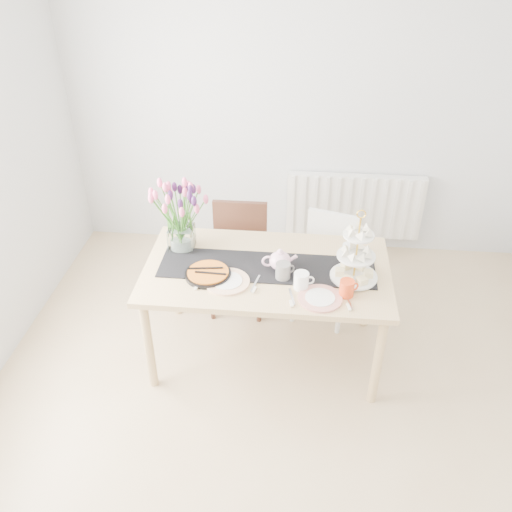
# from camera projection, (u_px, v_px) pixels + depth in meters

# --- Properties ---
(room_shell) EXTENTS (4.50, 4.50, 4.50)m
(room_shell) POSITION_uv_depth(u_px,v_px,m) (291.00, 264.00, 2.60)
(room_shell) COLOR tan
(room_shell) RESTS_ON ground
(radiator) EXTENTS (1.20, 0.08, 0.60)m
(radiator) POSITION_uv_depth(u_px,v_px,m) (354.00, 206.00, 4.84)
(radiator) COLOR white
(radiator) RESTS_ON room_shell
(dining_table) EXTENTS (1.60, 0.90, 0.75)m
(dining_table) POSITION_uv_depth(u_px,v_px,m) (267.00, 277.00, 3.57)
(dining_table) COLOR tan
(dining_table) RESTS_ON ground
(chair_brown) EXTENTS (0.42, 0.42, 0.84)m
(chair_brown) POSITION_uv_depth(u_px,v_px,m) (239.00, 249.00, 4.19)
(chair_brown) COLOR #3B1E15
(chair_brown) RESTS_ON ground
(chair_white) EXTENTS (0.50, 0.50, 0.81)m
(chair_white) POSITION_uv_depth(u_px,v_px,m) (328.00, 259.00, 4.11)
(chair_white) COLOR white
(chair_white) RESTS_ON ground
(table_runner) EXTENTS (1.40, 0.35, 0.01)m
(table_runner) POSITION_uv_depth(u_px,v_px,m) (267.00, 267.00, 3.52)
(table_runner) COLOR black
(table_runner) RESTS_ON dining_table
(tulip_vase) EXTENTS (0.60, 0.60, 0.51)m
(tulip_vase) POSITION_uv_depth(u_px,v_px,m) (179.00, 206.00, 3.54)
(tulip_vase) COLOR silver
(tulip_vase) RESTS_ON dining_table
(cake_stand) EXTENTS (0.30, 0.30, 0.44)m
(cake_stand) POSITION_uv_depth(u_px,v_px,m) (355.00, 262.00, 3.36)
(cake_stand) COLOR gold
(cake_stand) RESTS_ON dining_table
(teapot) EXTENTS (0.25, 0.22, 0.14)m
(teapot) POSITION_uv_depth(u_px,v_px,m) (280.00, 261.00, 3.47)
(teapot) COLOR white
(teapot) RESTS_ON dining_table
(cream_jug) EXTENTS (0.11, 0.11, 0.08)m
(cream_jug) POSITION_uv_depth(u_px,v_px,m) (348.00, 250.00, 3.63)
(cream_jug) COLOR white
(cream_jug) RESTS_ON dining_table
(tart_tin) EXTENTS (0.29, 0.29, 0.04)m
(tart_tin) POSITION_uv_depth(u_px,v_px,m) (208.00, 274.00, 3.44)
(tart_tin) COLOR black
(tart_tin) RESTS_ON dining_table
(mug_grey) EXTENTS (0.13, 0.13, 0.11)m
(mug_grey) POSITION_uv_depth(u_px,v_px,m) (283.00, 271.00, 3.40)
(mug_grey) COLOR slate
(mug_grey) RESTS_ON dining_table
(mug_white) EXTENTS (0.11, 0.11, 0.11)m
(mug_white) POSITION_uv_depth(u_px,v_px,m) (301.00, 281.00, 3.32)
(mug_white) COLOR white
(mug_white) RESTS_ON dining_table
(mug_orange) EXTENTS (0.12, 0.12, 0.11)m
(mug_orange) POSITION_uv_depth(u_px,v_px,m) (347.00, 288.00, 3.26)
(mug_orange) COLOR #EA441A
(mug_orange) RESTS_ON dining_table
(plate_left) EXTENTS (0.34, 0.34, 0.01)m
(plate_left) POSITION_uv_depth(u_px,v_px,m) (227.00, 282.00, 3.39)
(plate_left) COLOR white
(plate_left) RESTS_ON dining_table
(plate_right) EXTENTS (0.32, 0.32, 0.01)m
(plate_right) POSITION_uv_depth(u_px,v_px,m) (320.00, 298.00, 3.25)
(plate_right) COLOR silver
(plate_right) RESTS_ON dining_table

